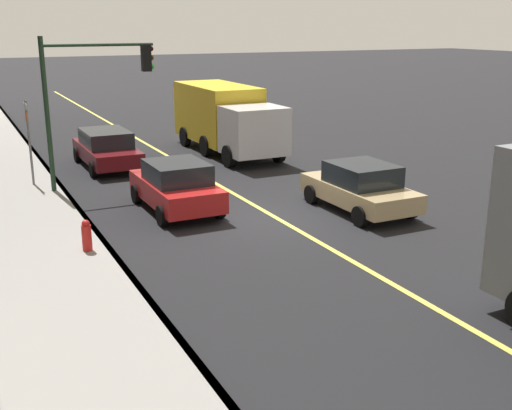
# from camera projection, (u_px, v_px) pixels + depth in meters

# --- Properties ---
(ground) EXTENTS (200.00, 200.00, 0.00)m
(ground) POSITION_uv_depth(u_px,v_px,m) (273.00, 216.00, 18.74)
(ground) COLOR black
(sidewalk_slab) EXTENTS (80.00, 3.79, 0.15)m
(sidewalk_slab) POSITION_uv_depth(u_px,v_px,m) (28.00, 250.00, 15.77)
(sidewalk_slab) COLOR gray
(sidewalk_slab) RESTS_ON ground
(curb_edge) EXTENTS (80.00, 0.16, 0.15)m
(curb_edge) POSITION_uv_depth(u_px,v_px,m) (101.00, 239.00, 16.54)
(curb_edge) COLOR slate
(curb_edge) RESTS_ON ground
(lane_stripe_center) EXTENTS (80.00, 0.16, 0.01)m
(lane_stripe_center) POSITION_uv_depth(u_px,v_px,m) (273.00, 216.00, 18.74)
(lane_stripe_center) COLOR #D8CC4C
(lane_stripe_center) RESTS_ON ground
(car_maroon) EXTENTS (4.62, 2.01, 1.49)m
(car_maroon) POSITION_uv_depth(u_px,v_px,m) (107.00, 148.00, 24.98)
(car_maroon) COLOR #591116
(car_maroon) RESTS_ON ground
(car_red) EXTENTS (4.02, 1.98, 1.55)m
(car_red) POSITION_uv_depth(u_px,v_px,m) (176.00, 186.00, 19.11)
(car_red) COLOR red
(car_red) RESTS_ON ground
(car_tan) EXTENTS (4.03, 2.01, 1.49)m
(car_tan) POSITION_uv_depth(u_px,v_px,m) (360.00, 187.00, 19.09)
(car_tan) COLOR tan
(car_tan) RESTS_ON ground
(truck_yellow) EXTENTS (7.42, 2.52, 2.92)m
(truck_yellow) POSITION_uv_depth(u_px,v_px,m) (226.00, 117.00, 27.64)
(truck_yellow) COLOR silver
(truck_yellow) RESTS_ON ground
(traffic_light_mast) EXTENTS (0.28, 3.75, 5.18)m
(traffic_light_mast) POSITION_uv_depth(u_px,v_px,m) (91.00, 86.00, 20.73)
(traffic_light_mast) COLOR #1E3823
(traffic_light_mast) RESTS_ON ground
(street_sign_post) EXTENTS (0.60, 0.08, 3.07)m
(street_sign_post) POSITION_uv_depth(u_px,v_px,m) (29.00, 138.00, 21.42)
(street_sign_post) COLOR slate
(street_sign_post) RESTS_ON ground
(fire_hydrant) EXTENTS (0.24, 0.24, 0.94)m
(fire_hydrant) POSITION_uv_depth(u_px,v_px,m) (87.00, 238.00, 15.41)
(fire_hydrant) COLOR red
(fire_hydrant) RESTS_ON ground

